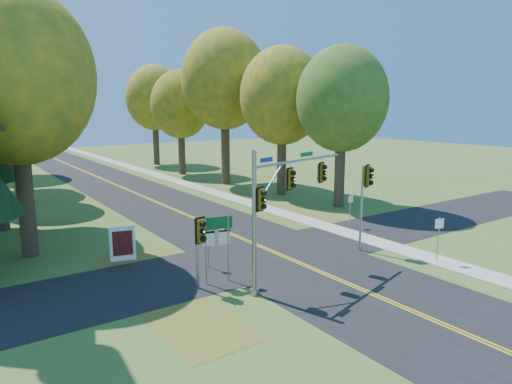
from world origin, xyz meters
TOP-DOWN VIEW (x-y plane):
  - ground at (0.00, 0.00)m, footprint 160.00×160.00m
  - road_main at (0.00, 0.00)m, footprint 8.00×160.00m
  - road_cross at (0.00, 2.00)m, footprint 60.00×6.00m
  - centerline_left at (-0.10, 0.00)m, footprint 0.10×160.00m
  - centerline_right at (0.10, 0.00)m, footprint 0.10×160.00m
  - sidewalk_east at (6.20, 0.00)m, footprint 1.60×160.00m
  - leaf_patch_w_near at (-6.50, 4.00)m, footprint 4.00×6.00m
  - leaf_patch_e at (6.80, 6.00)m, footprint 3.50×8.00m
  - leaf_patch_w_far at (-7.50, -3.00)m, footprint 3.00×5.00m
  - tree_w_a at (-11.13, 9.38)m, footprint 8.00×8.00m
  - tree_e_a at (11.57, 8.77)m, footprint 7.20×7.20m
  - tree_e_b at (10.97, 15.58)m, footprint 7.60×7.60m
  - tree_w_c at (-9.54, 24.47)m, footprint 6.80×6.80m
  - tree_e_c at (9.88, 23.69)m, footprint 8.80×8.80m
  - tree_e_d at (9.26, 32.87)m, footprint 7.00×7.00m
  - tree_e_e at (10.47, 43.58)m, footprint 7.80×7.80m
  - traffic_mast at (-2.55, -1.59)m, footprint 6.66×2.18m
  - east_signal_pole at (4.28, -0.49)m, footprint 0.54×0.65m
  - ped_signal_pole at (-5.82, -0.21)m, footprint 0.52×0.61m
  - route_sign_cluster at (-4.80, 0.12)m, footprint 1.47×0.35m
  - info_kiosk at (-7.32, 5.65)m, footprint 1.32×0.52m
  - reg_sign_e_north at (7.50, 3.63)m, footprint 0.43×0.07m
  - reg_sign_e_south at (5.93, -4.01)m, footprint 0.44×0.21m
  - reg_sign_w at (-4.20, 2.05)m, footprint 0.38×0.19m

SIDE VIEW (x-z plane):
  - ground at x=0.00m, z-range 0.00..0.00m
  - leaf_patch_w_near at x=-6.50m, z-range 0.00..0.01m
  - leaf_patch_e at x=6.80m, z-range 0.00..0.01m
  - leaf_patch_w_far at x=-7.50m, z-range 0.00..0.01m
  - road_cross at x=0.00m, z-range 0.00..0.02m
  - road_main at x=0.00m, z-range 0.00..0.02m
  - centerline_left at x=-0.10m, z-range 0.02..0.03m
  - centerline_right at x=0.10m, z-range 0.02..0.03m
  - sidewalk_east at x=6.20m, z-range 0.00..0.06m
  - info_kiosk at x=-7.32m, z-range 0.00..1.82m
  - reg_sign_w at x=-4.20m, z-range 0.39..2.52m
  - reg_sign_e_north at x=7.50m, z-range 0.41..2.65m
  - reg_sign_e_south at x=5.93m, z-range 0.45..2.87m
  - route_sign_cluster at x=-4.80m, z-range 0.65..3.84m
  - ped_signal_pole at x=-5.82m, z-range 0.81..4.12m
  - east_signal_pole at x=4.28m, z-range 1.27..6.18m
  - traffic_mast at x=-2.55m, z-range 0.89..7.13m
  - tree_w_c at x=-9.54m, z-range 1.99..13.90m
  - tree_e_d at x=9.26m, z-range 2.08..14.40m
  - tree_e_a at x=11.57m, z-range 2.16..14.90m
  - tree_e_b at x=10.97m, z-range 2.23..15.56m
  - tree_e_e at x=10.47m, z-range 2.32..16.06m
  - tree_w_a at x=-11.13m, z-range 2.41..16.56m
  - tree_e_c at x=9.88m, z-range 2.77..18.56m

